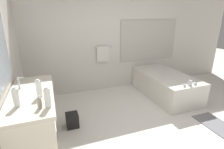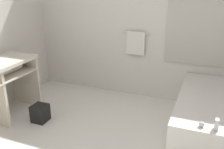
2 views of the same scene
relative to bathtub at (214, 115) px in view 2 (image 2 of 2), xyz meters
name	(u,v)px [view 2 (image 2 of 2)]	position (x,y,z in m)	size (l,w,h in m)	color
wall_back_with_blinds	(157,22)	(-1.01, 0.93, 1.04)	(7.40, 0.13, 2.70)	silver
bathtub	(214,115)	(0.00, 0.00, 0.00)	(0.93, 1.78, 0.68)	silver
waste_bin	(40,113)	(-2.38, -0.54, -0.18)	(0.22, 0.22, 0.26)	black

